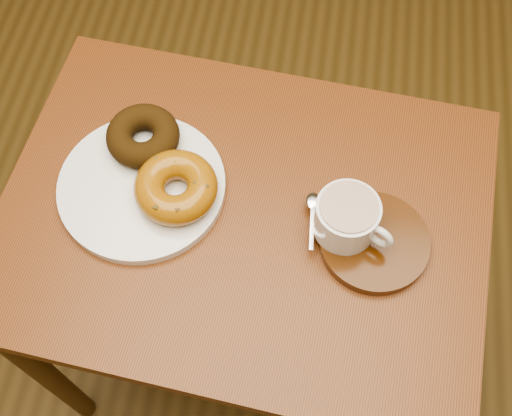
# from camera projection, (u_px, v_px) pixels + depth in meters

# --- Properties ---
(ground) EXTENTS (6.00, 6.00, 0.00)m
(ground) POSITION_uv_depth(u_px,v_px,m) (232.00, 299.00, 1.64)
(ground) COLOR #543E1A
(ground) RESTS_ON ground
(cafe_table) EXTENTS (0.79, 0.62, 0.70)m
(cafe_table) POSITION_uv_depth(u_px,v_px,m) (244.00, 243.00, 1.07)
(cafe_table) COLOR brown
(cafe_table) RESTS_ON ground
(donut_plate) EXTENTS (0.34, 0.34, 0.02)m
(donut_plate) POSITION_uv_depth(u_px,v_px,m) (142.00, 186.00, 0.99)
(donut_plate) COLOR white
(donut_plate) RESTS_ON cafe_table
(donut_cinnamon) EXTENTS (0.15, 0.15, 0.04)m
(donut_cinnamon) POSITION_uv_depth(u_px,v_px,m) (143.00, 136.00, 1.00)
(donut_cinnamon) COLOR black
(donut_cinnamon) RESTS_ON donut_plate
(donut_caramel) EXTENTS (0.15, 0.15, 0.05)m
(donut_caramel) POSITION_uv_depth(u_px,v_px,m) (176.00, 187.00, 0.95)
(donut_caramel) COLOR #9C6011
(donut_caramel) RESTS_ON donut_plate
(saucer) EXTENTS (0.20, 0.20, 0.02)m
(saucer) POSITION_uv_depth(u_px,v_px,m) (374.00, 242.00, 0.94)
(saucer) COLOR #3E1E08
(saucer) RESTS_ON cafe_table
(coffee_cup) EXTENTS (0.12, 0.09, 0.07)m
(coffee_cup) POSITION_uv_depth(u_px,v_px,m) (348.00, 218.00, 0.92)
(coffee_cup) COLOR white
(coffee_cup) RESTS_ON saucer
(teaspoon) EXTENTS (0.02, 0.10, 0.01)m
(teaspoon) POSITION_uv_depth(u_px,v_px,m) (313.00, 206.00, 0.96)
(teaspoon) COLOR silver
(teaspoon) RESTS_ON saucer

